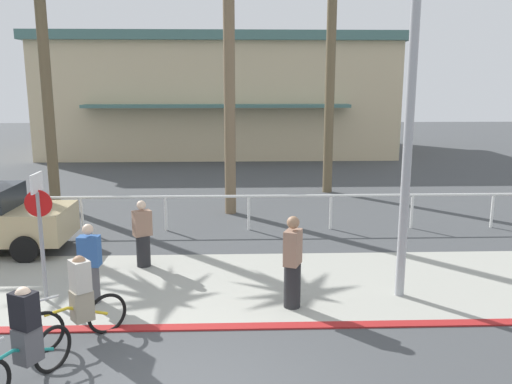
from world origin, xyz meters
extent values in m
plane|color=#424447|center=(0.00, 10.00, 0.00)|extent=(80.00, 80.00, 0.00)
cube|color=#9E9E93|center=(0.00, 4.20, 0.01)|extent=(44.00, 4.00, 0.02)
cube|color=maroon|center=(0.00, 2.20, 0.01)|extent=(44.00, 0.24, 0.03)
cube|color=beige|center=(-0.16, 27.33, 3.17)|extent=(19.73, 10.65, 6.34)
cube|color=#47706B|center=(-0.16, 27.33, 6.59)|extent=(20.33, 11.25, 0.50)
cube|color=#47706B|center=(-0.16, 21.50, 3.00)|extent=(13.81, 1.20, 0.16)
cylinder|color=white|center=(0.00, 8.50, 1.00)|extent=(21.58, 0.08, 0.08)
cylinder|color=white|center=(-3.60, 8.50, 0.50)|extent=(0.08, 0.08, 1.00)
cylinder|color=white|center=(-1.20, 8.50, 0.50)|extent=(0.08, 0.08, 1.00)
cylinder|color=white|center=(1.20, 8.50, 0.50)|extent=(0.08, 0.08, 1.00)
cylinder|color=white|center=(3.60, 8.50, 0.50)|extent=(0.08, 0.08, 1.00)
cylinder|color=white|center=(6.00, 8.50, 0.50)|extent=(0.08, 0.08, 1.00)
cylinder|color=white|center=(8.39, 8.50, 0.50)|extent=(0.08, 0.08, 1.00)
cylinder|color=gray|center=(-2.90, 3.47, 1.10)|extent=(0.08, 0.08, 2.20)
cube|color=white|center=(-2.90, 3.47, 2.38)|extent=(0.04, 0.56, 0.36)
cylinder|color=red|center=(-2.90, 3.47, 1.98)|extent=(0.52, 0.03, 0.52)
cylinder|color=#9EA0A5|center=(4.13, 3.50, 3.75)|extent=(0.18, 0.18, 7.50)
cylinder|color=brown|center=(-5.39, 11.60, 3.96)|extent=(0.36, 0.36, 7.92)
cylinder|color=#756047|center=(0.65, 10.54, 4.19)|extent=(0.36, 0.36, 8.38)
cylinder|color=brown|center=(4.39, 13.84, 4.27)|extent=(0.36, 0.36, 8.54)
cylinder|color=black|center=(-4.19, 7.62, 0.33)|extent=(0.66, 0.22, 0.66)
cylinder|color=black|center=(-4.19, 5.82, 0.33)|extent=(0.66, 0.22, 0.66)
torus|color=black|center=(-2.24, 1.43, 0.33)|extent=(0.60, 0.50, 0.72)
torus|color=black|center=(-1.38, 2.13, 0.33)|extent=(0.60, 0.50, 0.72)
cylinder|color=gold|center=(-1.64, 1.92, 0.48)|extent=(0.57, 0.47, 0.35)
cylinder|color=gold|center=(-2.05, 1.59, 0.62)|extent=(0.33, 0.28, 0.07)
cylinder|color=gold|center=(-1.72, 1.86, 0.55)|extent=(0.05, 0.05, 0.44)
cylinder|color=silver|center=(-2.20, 1.47, 0.88)|extent=(0.41, 0.34, 0.04)
cube|color=gray|center=(-1.72, 1.86, 0.61)|extent=(0.42, 0.42, 0.52)
cube|color=#B7B2A8|center=(-1.72, 1.86, 1.13)|extent=(0.42, 0.43, 0.52)
sphere|color=#9E7556|center=(-1.72, 1.86, 1.36)|extent=(0.22, 0.22, 0.22)
torus|color=black|center=(-1.90, 0.91, 0.33)|extent=(0.39, 0.66, 0.72)
cylinder|color=#197F7A|center=(-2.06, 0.61, 0.48)|extent=(0.37, 0.63, 0.35)
cylinder|color=#197F7A|center=(-2.30, 0.15, 0.62)|extent=(0.22, 0.36, 0.07)
cylinder|color=#197F7A|center=(-2.10, 0.53, 0.55)|extent=(0.05, 0.05, 0.44)
cube|color=#4C4C51|center=(-2.10, 0.53, 0.61)|extent=(0.40, 0.41, 0.52)
cube|color=black|center=(-2.10, 0.53, 1.13)|extent=(0.42, 0.39, 0.52)
sphere|color=beige|center=(-2.10, 0.53, 1.36)|extent=(0.22, 0.22, 0.22)
cylinder|color=#232326|center=(1.91, 3.00, 0.43)|extent=(0.42, 0.42, 0.87)
cube|color=#93705B|center=(1.91, 3.00, 1.20)|extent=(0.40, 0.47, 0.67)
sphere|color=#9E7556|center=(1.91, 3.00, 1.69)|extent=(0.24, 0.24, 0.24)
cylinder|color=#4C4C51|center=(-1.97, 3.36, 0.38)|extent=(0.34, 0.34, 0.77)
cube|color=#2D5699|center=(-1.97, 3.36, 1.06)|extent=(0.42, 0.28, 0.59)
sphere|color=beige|center=(-1.97, 3.36, 1.49)|extent=(0.21, 0.21, 0.21)
cylinder|color=#232326|center=(-1.32, 5.42, 0.38)|extent=(0.44, 0.44, 0.76)
cube|color=#93705B|center=(-1.32, 5.42, 1.05)|extent=(0.48, 0.42, 0.59)
sphere|color=beige|center=(-1.32, 5.42, 1.48)|extent=(0.21, 0.21, 0.21)
camera|label=1|loc=(0.88, -6.49, 4.25)|focal=37.33mm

